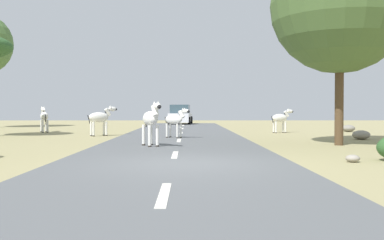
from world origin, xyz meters
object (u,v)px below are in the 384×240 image
at_px(zebra_2, 281,118).
at_px(zebra_1, 44,117).
at_px(rock_0, 361,135).
at_px(rock_1, 353,158).
at_px(zebra_0, 151,119).
at_px(car_0, 180,115).
at_px(rock_2, 348,128).
at_px(zebra_3, 175,120).
at_px(tree_1, 340,4).
at_px(zebra_4, 100,118).

bearing_deg(zebra_2, zebra_1, -115.22).
height_order(zebra_1, rock_0, zebra_1).
bearing_deg(rock_1, zebra_0, 141.18).
distance_m(zebra_0, zebra_1, 13.06).
xyz_separation_m(car_0, rock_0, (8.56, -20.20, -0.64)).
bearing_deg(rock_0, car_0, 112.95).
xyz_separation_m(zebra_1, rock_0, (16.48, -6.57, -0.73)).
bearing_deg(car_0, zebra_1, -115.85).
relative_size(zebra_0, rock_2, 2.09).
xyz_separation_m(zebra_1, car_0, (7.92, 13.63, -0.09)).
distance_m(car_0, rock_1, 29.36).
xyz_separation_m(car_0, rock_1, (4.92, -28.94, -0.75)).
height_order(zebra_2, zebra_3, zebra_3).
relative_size(zebra_1, tree_1, 0.20).
relative_size(zebra_0, zebra_4, 1.03).
bearing_deg(zebra_0, car_0, -113.91).
height_order(zebra_4, car_0, car_0).
bearing_deg(zebra_3, zebra_4, -82.35).
xyz_separation_m(zebra_2, rock_2, (4.39, 1.17, -0.64)).
bearing_deg(rock_0, zebra_2, 113.27).
height_order(zebra_4, tree_1, tree_1).
height_order(zebra_3, car_0, car_0).
bearing_deg(rock_0, tree_1, -123.05).
height_order(rock_1, rock_2, rock_2).
bearing_deg(car_0, zebra_2, -62.86).
bearing_deg(rock_1, car_0, 99.64).
relative_size(zebra_2, zebra_4, 0.91).
bearing_deg(zebra_2, car_0, -178.97).
xyz_separation_m(zebra_0, tree_1, (7.05, 0.98, 4.32)).
height_order(car_0, rock_0, car_0).
distance_m(zebra_0, zebra_4, 7.76).
xyz_separation_m(zebra_0, zebra_4, (-3.19, 7.08, -0.07)).
height_order(zebra_2, tree_1, tree_1).
height_order(zebra_4, rock_1, zebra_4).
height_order(zebra_0, rock_0, zebra_0).
height_order(zebra_2, car_0, car_0).
bearing_deg(zebra_4, tree_1, 22.08).
distance_m(zebra_1, car_0, 15.77).
xyz_separation_m(car_0, rock_2, (10.48, -13.30, -0.64)).
bearing_deg(tree_1, zebra_1, 145.47).
bearing_deg(rock_0, rock_2, 74.46).
relative_size(zebra_0, zebra_1, 1.03).
relative_size(zebra_4, rock_1, 4.36).
height_order(zebra_0, zebra_3, zebra_0).
relative_size(zebra_2, rock_0, 1.70).
distance_m(zebra_2, rock_1, 14.54).
distance_m(zebra_0, zebra_3, 4.77).
relative_size(rock_1, rock_2, 0.47).
relative_size(zebra_2, rock_2, 1.85).
distance_m(zebra_0, tree_1, 8.33).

